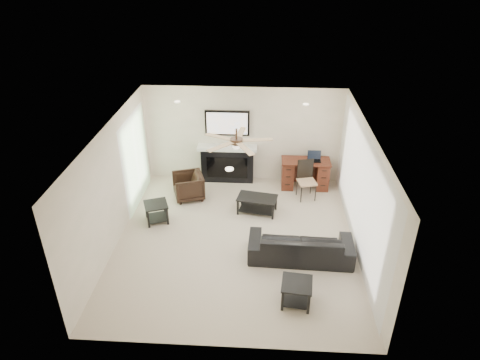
{
  "coord_description": "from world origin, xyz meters",
  "views": [
    {
      "loc": [
        0.51,
        -7.3,
        5.54
      ],
      "look_at": [
        0.04,
        0.58,
        1.14
      ],
      "focal_mm": 32.0,
      "sensor_mm": 36.0,
      "label": 1
    }
  ],
  "objects_px": {
    "armchair": "(188,186)",
    "coffee_table": "(257,205)",
    "sofa": "(301,245)",
    "fireplace_unit": "(227,148)",
    "desk": "(305,174)"
  },
  "relations": [
    {
      "from": "armchair",
      "to": "coffee_table",
      "type": "xyz_separation_m",
      "value": [
        1.7,
        -0.55,
        -0.12
      ]
    },
    {
      "from": "sofa",
      "to": "coffee_table",
      "type": "xyz_separation_m",
      "value": [
        -0.9,
        1.6,
        -0.1
      ]
    },
    {
      "from": "fireplace_unit",
      "to": "armchair",
      "type": "bearing_deg",
      "value": -134.01
    },
    {
      "from": "coffee_table",
      "to": "armchair",
      "type": "bearing_deg",
      "value": 172.58
    },
    {
      "from": "sofa",
      "to": "coffee_table",
      "type": "relative_size",
      "value": 2.29
    },
    {
      "from": "fireplace_unit",
      "to": "desk",
      "type": "height_order",
      "value": "fireplace_unit"
    },
    {
      "from": "sofa",
      "to": "fireplace_unit",
      "type": "distance_m",
      "value": 3.57
    },
    {
      "from": "desk",
      "to": "coffee_table",
      "type": "bearing_deg",
      "value": -133.39
    },
    {
      "from": "sofa",
      "to": "desk",
      "type": "height_order",
      "value": "desk"
    },
    {
      "from": "sofa",
      "to": "coffee_table",
      "type": "distance_m",
      "value": 1.84
    },
    {
      "from": "desk",
      "to": "sofa",
      "type": "bearing_deg",
      "value": -95.72
    },
    {
      "from": "coffee_table",
      "to": "fireplace_unit",
      "type": "height_order",
      "value": "fireplace_unit"
    },
    {
      "from": "armchair",
      "to": "coffee_table",
      "type": "relative_size",
      "value": 0.79
    },
    {
      "from": "fireplace_unit",
      "to": "desk",
      "type": "xyz_separation_m",
      "value": [
        2.0,
        -0.21,
        -0.57
      ]
    },
    {
      "from": "sofa",
      "to": "fireplace_unit",
      "type": "xyz_separation_m",
      "value": [
        -1.71,
        3.07,
        0.65
      ]
    }
  ]
}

